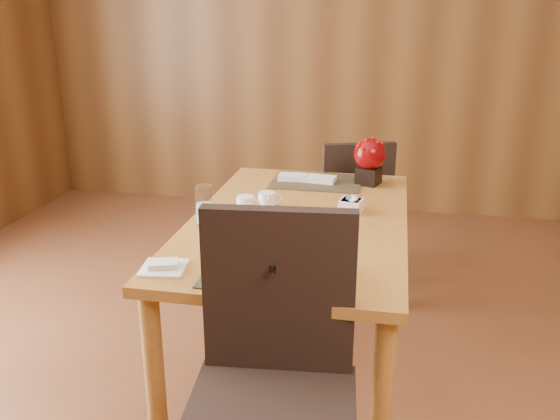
% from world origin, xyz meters
% --- Properties ---
extents(back_wall, '(5.00, 0.02, 2.80)m').
position_xyz_m(back_wall, '(0.00, 3.00, 1.40)').
color(back_wall, brown).
rests_on(back_wall, ground).
extents(dining_table, '(0.90, 1.50, 0.75)m').
position_xyz_m(dining_table, '(0.00, 0.60, 0.65)').
color(dining_table, '#B07630').
rests_on(dining_table, ground).
extents(placemat_near, '(0.45, 0.33, 0.01)m').
position_xyz_m(placemat_near, '(0.00, 0.05, 0.75)').
color(placemat_near, black).
rests_on(placemat_near, dining_table).
extents(placemat_far, '(0.45, 0.33, 0.01)m').
position_xyz_m(placemat_far, '(0.00, 1.15, 0.75)').
color(placemat_far, black).
rests_on(placemat_far, dining_table).
extents(soup_setting, '(0.32, 0.32, 0.12)m').
position_xyz_m(soup_setting, '(0.03, 0.01, 0.81)').
color(soup_setting, white).
rests_on(soup_setting, dining_table).
extents(coffee_cup, '(0.14, 0.14, 0.08)m').
position_xyz_m(coffee_cup, '(-0.24, 0.61, 0.78)').
color(coffee_cup, white).
rests_on(coffee_cup, dining_table).
extents(water_glass, '(0.09, 0.09, 0.16)m').
position_xyz_m(water_glass, '(-0.37, 0.46, 0.83)').
color(water_glass, silver).
rests_on(water_glass, dining_table).
extents(creamer_jug, '(0.13, 0.13, 0.07)m').
position_xyz_m(creamer_jug, '(-0.16, 0.71, 0.78)').
color(creamer_jug, white).
rests_on(creamer_jug, dining_table).
extents(sugar_caddy, '(0.11, 0.11, 0.06)m').
position_xyz_m(sugar_caddy, '(0.21, 0.73, 0.78)').
color(sugar_caddy, white).
rests_on(sugar_caddy, dining_table).
extents(berry_decor, '(0.16, 0.16, 0.23)m').
position_xyz_m(berry_decor, '(0.26, 1.17, 0.88)').
color(berry_decor, black).
rests_on(berry_decor, dining_table).
extents(napkins_far, '(0.30, 0.12, 0.03)m').
position_xyz_m(napkins_far, '(-0.04, 1.15, 0.77)').
color(napkins_far, silver).
rests_on(napkins_far, dining_table).
extents(bread_plate, '(0.17, 0.17, 0.01)m').
position_xyz_m(bread_plate, '(-0.37, 0.00, 0.75)').
color(bread_plate, white).
rests_on(bread_plate, dining_table).
extents(near_chair, '(0.53, 0.53, 1.05)m').
position_xyz_m(near_chair, '(0.07, -0.27, 0.59)').
color(near_chair, black).
rests_on(near_chair, ground).
extents(far_chair, '(0.53, 0.54, 0.90)m').
position_xyz_m(far_chair, '(0.16, 1.53, 0.51)').
color(far_chair, black).
rests_on(far_chair, ground).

